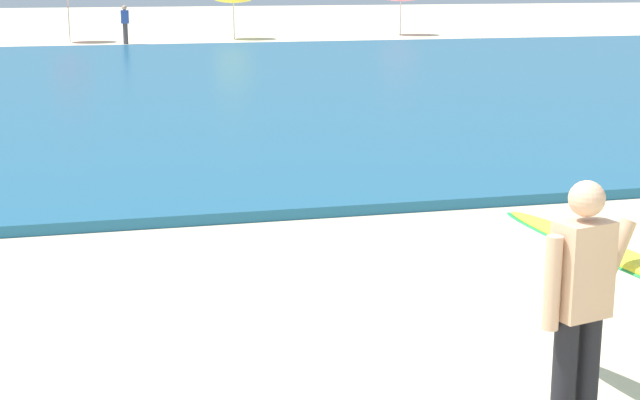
# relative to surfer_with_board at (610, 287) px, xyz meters

# --- Properties ---
(sea) EXTENTS (120.00, 28.00, 0.14)m
(sea) POSITION_rel_surfer_with_board_xyz_m (-1.29, 20.02, -0.96)
(sea) COLOR #1E6084
(sea) RESTS_ON ground
(surfer_with_board) EXTENTS (1.22, 2.66, 1.73)m
(surfer_with_board) POSITION_rel_surfer_with_board_xyz_m (0.00, 0.00, 0.00)
(surfer_with_board) COLOR black
(surfer_with_board) RESTS_ON ground
(beachgoer_near_row_left) EXTENTS (0.32, 0.20, 1.58)m
(beachgoer_near_row_left) POSITION_rel_surfer_with_board_xyz_m (-0.91, 36.24, -0.19)
(beachgoer_near_row_left) COLOR #383842
(beachgoer_near_row_left) RESTS_ON ground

